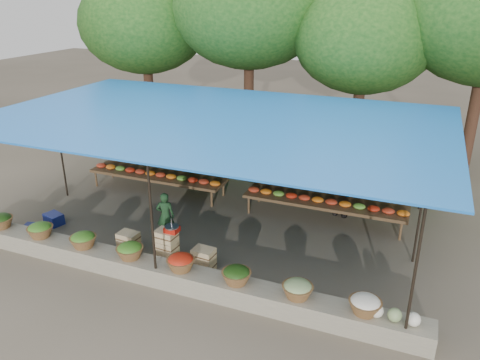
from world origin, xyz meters
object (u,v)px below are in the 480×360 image
at_px(blue_crate_front, 35,232).
at_px(blue_crate_back, 54,219).
at_px(crate_counter, 166,249).
at_px(weighing_scale, 172,229).
at_px(vendor_seated, 165,216).

distance_m(blue_crate_front, blue_crate_back, 0.78).
bearing_deg(blue_crate_front, blue_crate_back, 83.06).
xyz_separation_m(crate_counter, blue_crate_back, (-3.58, 0.47, -0.17)).
bearing_deg(blue_crate_back, weighing_scale, 9.91).
bearing_deg(weighing_scale, blue_crate_back, 172.94).
height_order(crate_counter, blue_crate_back, crate_counter).
height_order(vendor_seated, blue_crate_front, vendor_seated).
relative_size(weighing_scale, blue_crate_front, 0.58).
bearing_deg(blue_crate_front, crate_counter, -11.63).
height_order(crate_counter, weighing_scale, weighing_scale).
bearing_deg(blue_crate_back, blue_crate_front, -63.34).
bearing_deg(weighing_scale, blue_crate_front, -175.27).
xyz_separation_m(crate_counter, vendor_seated, (-0.53, 0.91, 0.29)).
xyz_separation_m(weighing_scale, blue_crate_front, (-3.64, -0.30, -0.68)).
bearing_deg(vendor_seated, blue_crate_back, -11.07).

